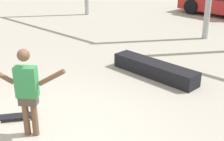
% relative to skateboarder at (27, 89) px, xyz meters
% --- Properties ---
extents(ground_plane, '(36.00, 36.00, 0.00)m').
position_rel_skateboarder_xyz_m(ground_plane, '(0.31, 0.10, -0.86)').
color(ground_plane, '#B2ADA3').
extents(skateboarder, '(1.10, 0.83, 1.53)m').
position_rel_skateboarder_xyz_m(skateboarder, '(0.00, 0.00, 0.00)').
color(skateboarder, brown).
rests_on(skateboarder, ground_plane).
extents(skateboard, '(0.62, 0.74, 0.08)m').
position_rel_skateboarder_xyz_m(skateboard, '(-0.66, 0.07, -0.80)').
color(skateboard, black).
rests_on(skateboard, ground_plane).
extents(grind_box, '(2.33, 0.60, 0.35)m').
position_rel_skateboarder_xyz_m(grind_box, '(0.03, 3.52, -0.68)').
color(grind_box, black).
rests_on(grind_box, ground_plane).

